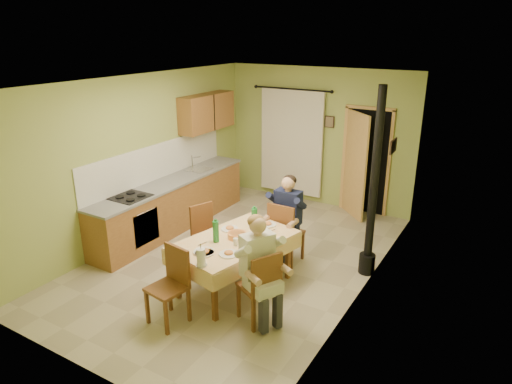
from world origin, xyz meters
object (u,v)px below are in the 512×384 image
Objects in this scene: dining_table at (235,264)px; stove_flue at (372,210)px; man_right at (259,258)px; chair_near at (169,301)px; man_far at (287,210)px; chair_far at (286,245)px; chair_right at (259,300)px; chair_left at (208,247)px.

stove_flue reaches higher than dining_table.
chair_near is at bearing 150.50° from man_right.
stove_flue is at bearing 14.46° from man_far.
man_right is 0.50× the size of stove_flue.
chair_far reaches higher than chair_right.
chair_left is 1.36m from man_far.
chair_near is 1.55m from chair_left.
chair_near is at bearing -125.29° from stove_flue.
stove_flue reaches higher than chair_left.
chair_near is 0.71× the size of man_far.
man_far is (-0.43, 1.58, 0.59)m from chair_right.
chair_left is (-0.48, 1.47, -0.00)m from chair_near.
chair_left is (-1.01, -0.68, -0.00)m from chair_far.
man_far is at bearing 88.95° from dining_table.
chair_near is 3.11m from stove_flue.
chair_left is 2.54m from stove_flue.
chair_right is 1.68m from chair_left.
stove_flue is (1.48, 1.37, 0.64)m from dining_table.
dining_table is 2.12m from stove_flue.
chair_far is 0.73× the size of man_far.
man_right is (0.68, -0.50, 0.50)m from dining_table.
stove_flue is at bearing 5.25° from chair_right.
man_far reaches higher than chair_left.
man_right is (0.41, -1.55, 0.59)m from chair_far.
dining_table is 1.92× the size of chair_right.
dining_table is at bearing -137.16° from stove_flue.
stove_flue reaches higher than chair_near.
man_far is at bearing 145.39° from chair_left.
stove_flue is at bearing -116.26° from chair_near.
chair_right is at bearing -74.16° from man_far.
chair_far is 0.73× the size of man_right.
chair_right is (0.69, -0.50, -0.09)m from dining_table.
man_far is at bearing 90.00° from chair_far.
chair_right is 0.71× the size of man_right.
chair_far is at bearing 88.76° from dining_table.
chair_near reaches higher than dining_table.
stove_flue is (1.75, 2.47, 0.73)m from chair_near.
man_far is at bearing 43.25° from chair_right.
chair_near is at bearing -103.14° from chair_far.
man_far is 1.62m from man_right.
man_right is (0.41, -1.57, 0.00)m from man_far.
chair_far is at bearing 43.39° from chair_right.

